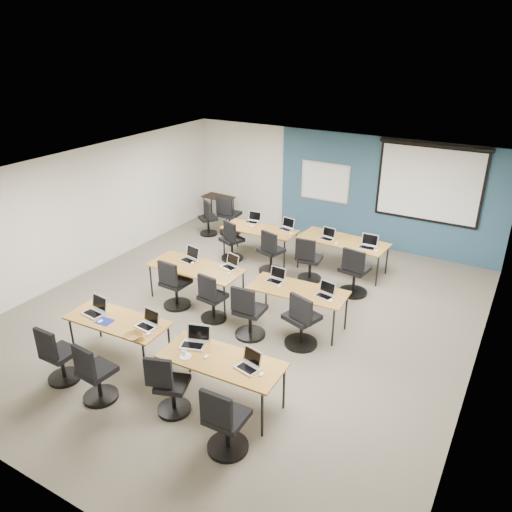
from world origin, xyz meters
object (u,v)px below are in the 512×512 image
Objects in this scene: laptop_3 at (249,363)px; task_chair_11 at (354,275)px; training_table_front_left at (118,322)px; training_table_back_left at (260,231)px; laptop_4 at (190,257)px; laptop_8 at (253,220)px; laptop_0 at (96,309)px; laptop_5 at (230,264)px; laptop_1 at (148,322)px; utility_table at (218,200)px; laptop_9 at (287,227)px; task_chair_0 at (58,359)px; task_chair_6 at (248,316)px; laptop_11 at (368,244)px; task_chair_9 at (270,255)px; task_chair_2 at (169,389)px; task_chair_3 at (225,425)px; whiteboard at (325,182)px; laptop_2 at (195,340)px; laptop_6 at (276,278)px; task_chair_5 at (212,301)px; task_chair_10 at (309,263)px; laptop_10 at (327,236)px; laptop_7 at (325,293)px; task_chair_7 at (301,324)px; training_table_mid_left at (196,269)px; spare_chair_b at (208,221)px; training_table_mid_right at (298,292)px; task_chair_8 at (231,244)px; projector_screen at (430,179)px; task_chair_1 at (95,377)px; training_table_front_right at (222,362)px; task_chair_4 at (174,288)px; training_table_back_right at (343,242)px.

laptop_3 is 3.97m from task_chair_11.
training_table_front_left and training_table_back_left have the same top height.
laptop_4 reaches higher than laptop_8.
laptop_0 is 2.71m from laptop_5.
laptop_1 is 6.59m from utility_table.
laptop_9 reaches higher than training_table_front_left.
training_table_back_left is at bearing 86.02° from task_chair_0.
task_chair_6 is at bearing -105.78° from task_chair_11.
laptop_11 is (0.06, 4.79, 0.01)m from laptop_3.
task_chair_9 is (0.08, 1.48, -0.37)m from laptop_5.
laptop_1 is 0.33× the size of task_chair_2.
task_chair_3 is 5.61m from laptop_11.
laptop_5 reaches higher than training_table_front_left.
whiteboard is at bearing 93.95° from laptop_1.
laptop_2 is at bearing -67.60° from laptop_9.
task_chair_5 is at bearing -137.26° from laptop_6.
laptop_8 is 0.97× the size of laptop_9.
task_chair_11 is (2.87, 1.57, -0.36)m from laptop_4.
task_chair_10 is at bearing 71.21° from task_chair_2.
laptop_11 reaches higher than laptop_10.
laptop_7 is 2.41m from laptop_11.
task_chair_7 is (2.38, 1.77, -0.25)m from training_table_front_left.
laptop_0 is 1.09× the size of laptop_8.
laptop_8 reaches higher than laptop_7.
task_chair_7 is at bearing -10.47° from training_table_mid_left.
laptop_8 is 1.94m from laptop_10.
laptop_10 is (0.95, 3.09, 0.39)m from task_chair_5.
laptop_9 is at bearing 109.57° from task_chair_9.
task_chair_3 is (2.64, -3.00, -0.27)m from training_table_mid_left.
laptop_10 is 0.93m from laptop_11.
task_chair_0 reaches higher than training_table_front_left.
training_table_front_left is (-0.72, -6.58, -0.77)m from whiteboard.
training_table_back_left is 2.02× the size of utility_table.
task_chair_0 is 1.42m from laptop_1.
utility_table is (-3.73, 3.66, -0.14)m from laptop_6.
laptop_7 reaches higher than spare_chair_b.
task_chair_8 reaches higher than training_table_mid_right.
laptop_3 is 5.23m from laptop_9.
laptop_3 is 2.38m from laptop_7.
task_chair_1 is (-2.79, -7.49, -1.48)m from projector_screen.
laptop_3 is 0.32× the size of task_chair_10.
laptop_1 reaches higher than spare_chair_b.
training_table_back_left is at bearing 111.23° from training_table_front_right.
laptop_11 is 0.42× the size of utility_table.
spare_chair_b reaches higher than training_table_front_left.
laptop_1 and task_chair_5 have the same top height.
task_chair_4 reaches higher than training_table_back_left.
training_table_back_left is 5.60× the size of laptop_10.
task_chair_2 is at bearing -90.54° from training_table_back_right.
laptop_3 is (2.88, 0.01, -0.01)m from laptop_0.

